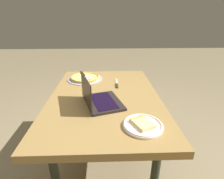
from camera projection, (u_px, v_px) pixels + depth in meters
ground_plane at (106, 160)px, 1.72m from camera, size 12.00×12.00×0.00m
dining_table at (105, 104)px, 1.47m from camera, size 1.31×0.88×0.71m
laptop at (99, 99)px, 1.29m from camera, size 0.38×0.33×0.22m
pizza_plate at (143, 125)px, 1.04m from camera, size 0.24×0.24×0.04m
pizza_tray at (85, 78)px, 1.79m from camera, size 0.35×0.35×0.03m
table_knife at (117, 84)px, 1.66m from camera, size 0.24×0.03×0.01m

